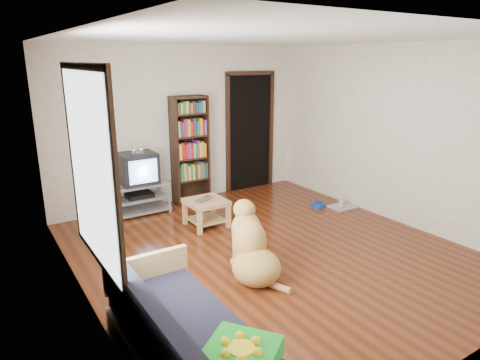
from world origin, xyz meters
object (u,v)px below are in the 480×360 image
laptop (207,200)px  dog_bowl (318,205)px  dog (252,249)px  sofa (183,342)px  green_cushion (241,358)px  coffee_table (206,208)px  grey_rag (342,207)px  crt_tv (137,168)px  bookshelf (190,144)px  tv_stand (140,197)px

laptop → dog_bowl: laptop is taller
laptop → dog_bowl: (1.96, -0.24, -0.37)m
dog → sofa: bearing=-143.0°
green_cushion → coffee_table: (1.48, 3.23, -0.22)m
dog_bowl → grey_rag: dog_bowl is taller
laptop → crt_tv: (-0.63, 1.09, 0.33)m
dog_bowl → sofa: sofa is taller
dog_bowl → grey_rag: size_ratio=0.55×
laptop → grey_rag: 2.34m
coffee_table → dog: dog is taller
coffee_table → dog_bowl: bearing=-7.9°
grey_rag → bookshelf: (-1.94, 1.66, 0.99)m
green_cushion → crt_tv: size_ratio=0.79×
grey_rag → tv_stand: tv_stand is taller
laptop → sofa: 3.03m
green_cushion → laptop: green_cushion is taller
dog_bowl → dog: size_ratio=0.21×
tv_stand → bookshelf: bookshelf is taller
sofa → dog: size_ratio=1.69×
crt_tv → sofa: (-0.97, -3.65, -0.48)m
crt_tv → sofa: 3.81m
bookshelf → coffee_table: (-0.32, -1.13, -0.72)m
grey_rag → bookshelf: 2.73m
crt_tv → sofa: size_ratio=0.32×
sofa → tv_stand: bearing=75.0°
bookshelf → grey_rag: bearing=-40.5°
dog_bowl → crt_tv: bearing=152.7°
grey_rag → tv_stand: 3.29m
grey_rag → dog: dog is taller
bookshelf → coffee_table: bookshelf is taller
crt_tv → bookshelf: size_ratio=0.32×
crt_tv → dog: (0.35, -2.65, -0.43)m
coffee_table → dog: bearing=-100.0°
laptop → bookshelf: size_ratio=0.18×
laptop → bookshelf: 1.34m
bookshelf → dog: (-0.60, -2.72, -0.68)m
crt_tv → bookshelf: (0.95, 0.07, 0.26)m
dog → laptop: bearing=79.8°
dog → grey_rag: bearing=22.8°
crt_tv → dog_bowl: bearing=-27.3°
dog → coffee_table: bearing=80.0°
sofa → coffee_table: sofa is taller
grey_rag → tv_stand: (-2.89, 1.56, 0.25)m
bookshelf → tv_stand: bearing=-174.4°
grey_rag → crt_tv: (-2.89, 1.58, 0.73)m
tv_stand → coffee_table: tv_stand is taller
laptop → green_cushion: bearing=-142.9°
sofa → grey_rag: bearing=28.2°
tv_stand → sofa: bearing=-105.0°
crt_tv → laptop: bearing=-60.0°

